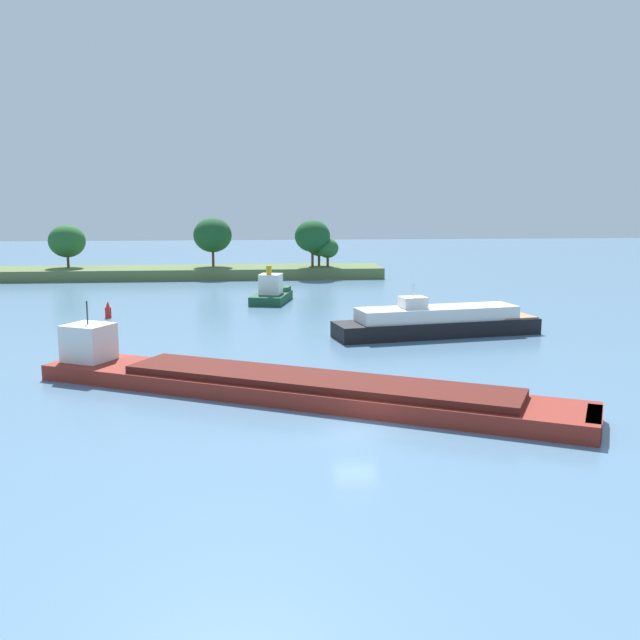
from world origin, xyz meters
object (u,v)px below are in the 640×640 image
at_px(tugboat, 272,293).
at_px(channel_buoy_red, 108,311).
at_px(white_riverboat, 437,322).
at_px(cargo_barge, 282,384).

relative_size(tugboat, channel_buoy_red, 4.85).
xyz_separation_m(white_riverboat, channel_buoy_red, (-34.57, 13.96, -0.52)).
bearing_deg(channel_buoy_red, cargo_barge, -62.20).
bearing_deg(white_riverboat, channel_buoy_red, 158.01).
bearing_deg(cargo_barge, channel_buoy_red, 117.80).
bearing_deg(cargo_barge, white_riverboat, 52.22).
distance_m(cargo_barge, white_riverboat, 26.43).
xyz_separation_m(tugboat, channel_buoy_red, (-18.87, -10.77, -0.45)).
bearing_deg(tugboat, cargo_barge, -90.62).
relative_size(tugboat, cargo_barge, 0.25).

